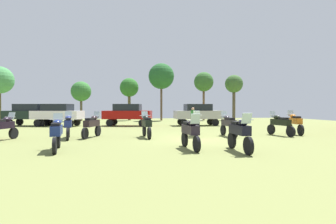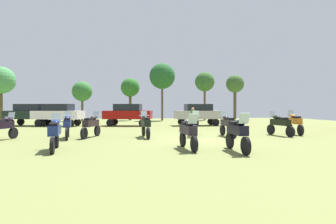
# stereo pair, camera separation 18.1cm
# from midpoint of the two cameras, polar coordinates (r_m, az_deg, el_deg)

# --- Properties ---
(ground_plane) EXTENTS (44.00, 52.00, 0.02)m
(ground_plane) POSITION_cam_midpoint_polar(r_m,az_deg,el_deg) (14.27, 5.20, -5.83)
(ground_plane) COLOR olive
(motorcycle_1) EXTENTS (0.65, 2.13, 1.47)m
(motorcycle_1) POSITION_cam_midpoint_polar(r_m,az_deg,el_deg) (14.62, -5.08, -2.78)
(motorcycle_1) COLOR black
(motorcycle_1) RESTS_ON ground
(motorcycle_2) EXTENTS (0.80, 2.04, 1.44)m
(motorcycle_2) POSITION_cam_midpoint_polar(r_m,az_deg,el_deg) (15.76, -32.69, -2.73)
(motorcycle_2) COLOR black
(motorcycle_2) RESTS_ON ground
(motorcycle_3) EXTENTS (0.62, 2.14, 1.45)m
(motorcycle_3) POSITION_cam_midpoint_polar(r_m,az_deg,el_deg) (10.55, 4.45, -4.30)
(motorcycle_3) COLOR black
(motorcycle_3) RESTS_ON ground
(motorcycle_4) EXTENTS (0.73, 2.18, 1.48)m
(motorcycle_4) POSITION_cam_midpoint_polar(r_m,az_deg,el_deg) (15.05, -21.36, -2.72)
(motorcycle_4) COLOR black
(motorcycle_4) RESTS_ON ground
(motorcycle_7) EXTENTS (0.72, 2.21, 1.46)m
(motorcycle_7) POSITION_cam_midpoint_polar(r_m,az_deg,el_deg) (16.95, 23.06, -2.35)
(motorcycle_7) COLOR black
(motorcycle_7) RESTS_ON ground
(motorcycle_8) EXTENTS (0.84, 2.15, 1.46)m
(motorcycle_8) POSITION_cam_midpoint_polar(r_m,az_deg,el_deg) (15.19, -16.64, -2.69)
(motorcycle_8) COLOR black
(motorcycle_8) RESTS_ON ground
(motorcycle_9) EXTENTS (0.67, 2.16, 1.50)m
(motorcycle_9) POSITION_cam_midpoint_polar(r_m,az_deg,el_deg) (18.13, 25.75, -2.10)
(motorcycle_9) COLOR black
(motorcycle_9) RESTS_ON ground
(motorcycle_10) EXTENTS (0.62, 2.17, 1.45)m
(motorcycle_10) POSITION_cam_midpoint_polar(r_m,az_deg,el_deg) (15.50, 12.76, -2.62)
(motorcycle_10) COLOR black
(motorcycle_10) RESTS_ON ground
(motorcycle_11) EXTENTS (0.62, 2.21, 1.49)m
(motorcycle_11) POSITION_cam_midpoint_polar(r_m,az_deg,el_deg) (10.30, 14.96, -4.34)
(motorcycle_11) COLOR black
(motorcycle_11) RESTS_ON ground
(motorcycle_12) EXTENTS (0.71, 2.18, 1.45)m
(motorcycle_12) POSITION_cam_midpoint_polar(r_m,az_deg,el_deg) (11.09, -23.63, -4.11)
(motorcycle_12) COLOR black
(motorcycle_12) RESTS_ON ground
(motorcycle_13) EXTENTS (0.66, 2.14, 1.50)m
(motorcycle_13) POSITION_cam_midpoint_polar(r_m,az_deg,el_deg) (15.32, 5.73, -2.56)
(motorcycle_13) COLOR black
(motorcycle_13) RESTS_ON ground
(car_1) EXTENTS (4.56, 2.59, 2.00)m
(car_1) POSITION_cam_midpoint_polar(r_m,az_deg,el_deg) (24.07, -9.05, -0.23)
(car_1) COLOR black
(car_1) RESTS_ON ground
(car_2) EXTENTS (4.58, 2.64, 2.00)m
(car_2) POSITION_cam_midpoint_polar(r_m,az_deg,el_deg) (25.49, -23.19, -0.23)
(car_2) COLOR black
(car_2) RESTS_ON ground
(car_3) EXTENTS (4.36, 1.94, 2.00)m
(car_3) POSITION_cam_midpoint_polar(r_m,az_deg,el_deg) (24.32, 6.33, -0.21)
(car_3) COLOR black
(car_3) RESTS_ON ground
(car_4) EXTENTS (4.57, 2.61, 2.00)m
(car_4) POSITION_cam_midpoint_polar(r_m,az_deg,el_deg) (26.97, -28.17, -0.21)
(car_4) COLOR black
(car_4) RESTS_ON ground
(person_1) EXTENTS (0.41, 0.41, 1.68)m
(person_1) POSITION_cam_midpoint_polar(r_m,az_deg,el_deg) (19.46, 5.22, -1.08)
(person_1) COLOR #2C2B42
(person_1) RESTS_ON ground
(tree_1) EXTENTS (3.30, 3.30, 7.36)m
(tree_1) POSITION_cam_midpoint_polar(r_m,az_deg,el_deg) (33.81, -1.63, 7.79)
(tree_1) COLOR brown
(tree_1) RESTS_ON ground
(tree_3) EXTENTS (2.43, 2.43, 5.50)m
(tree_3) POSITION_cam_midpoint_polar(r_m,az_deg,el_deg) (34.42, -8.65, 5.20)
(tree_3) COLOR brown
(tree_3) RESTS_ON ground
(tree_4) EXTENTS (2.59, 2.59, 6.41)m
(tree_4) POSITION_cam_midpoint_polar(r_m,az_deg,el_deg) (35.29, 7.68, 6.47)
(tree_4) COLOR brown
(tree_4) RESTS_ON ground
(tree_5) EXTENTS (2.36, 2.36, 6.01)m
(tree_5) POSITION_cam_midpoint_polar(r_m,az_deg,el_deg) (35.81, 14.10, 5.80)
(tree_5) COLOR #4D4432
(tree_5) RESTS_ON ground
(tree_6) EXTENTS (2.45, 2.45, 4.91)m
(tree_6) POSITION_cam_midpoint_polar(r_m,az_deg,el_deg) (34.12, -18.64, 4.25)
(tree_6) COLOR brown
(tree_6) RESTS_ON ground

